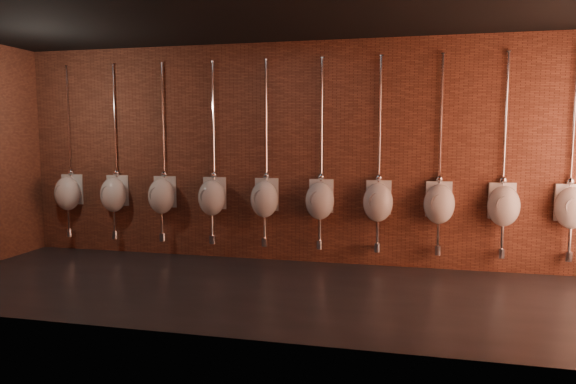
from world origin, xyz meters
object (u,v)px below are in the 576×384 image
Objects in this scene: urinal_9 at (571,207)px; urinal_2 at (162,195)px; urinal_5 at (320,200)px; urinal_4 at (265,198)px; urinal_6 at (378,201)px; urinal_1 at (114,194)px; urinal_0 at (68,193)px; urinal_7 at (439,203)px; urinal_3 at (212,197)px; urinal_8 at (504,205)px.

urinal_2 is at bearing 180.00° from urinal_9.
urinal_4 is at bearing 180.00° from urinal_5.
urinal_6 is (1.64, 0.00, 0.00)m from urinal_4.
urinal_1 and urinal_4 have the same top height.
urinal_2 is at bearing 0.00° from urinal_0.
urinal_7 is at bearing 0.00° from urinal_1.
urinal_0 is 1.00× the size of urinal_7.
urinal_6 is (3.28, 0.00, 0.00)m from urinal_2.
urinal_9 is (7.38, 0.00, 0.00)m from urinal_0.
urinal_1 is 4.10m from urinal_6.
urinal_3 is 0.82m from urinal_4.
urinal_1 and urinal_2 have the same top height.
urinal_0 is 1.00× the size of urinal_5.
urinal_3 and urinal_6 have the same top height.
urinal_3 and urinal_8 have the same top height.
urinal_7 is at bearing 0.00° from urinal_2.
urinal_2 is at bearing 180.00° from urinal_5.
urinal_5 is at bearing 180.00° from urinal_6.
urinal_1 is (0.82, 0.00, 0.00)m from urinal_0.
urinal_2 is 1.64m from urinal_4.
urinal_3 is at bearing 180.00° from urinal_4.
urinal_3 is 2.46m from urinal_6.
urinal_3 is 1.00× the size of urinal_6.
urinal_4 is at bearing 0.00° from urinal_3.
urinal_0 is 4.10m from urinal_5.
urinal_7 is 0.82m from urinal_8.
urinal_0 is 2.46m from urinal_3.
urinal_5 is (0.82, 0.00, 0.00)m from urinal_4.
urinal_4 is 1.00× the size of urinal_9.
urinal_1 is at bearing 180.00° from urinal_7.
urinal_7 is 1.00× the size of urinal_8.
urinal_5 is 1.00× the size of urinal_9.
urinal_0 is 1.00× the size of urinal_1.
urinal_8 is at bearing 0.00° from urinal_1.
urinal_2 is 4.92m from urinal_8.
urinal_8 is (4.92, 0.00, 0.00)m from urinal_2.
urinal_9 is (1.64, 0.00, 0.00)m from urinal_7.
urinal_9 is (2.46, 0.00, 0.00)m from urinal_6.
urinal_9 is at bearing 0.00° from urinal_3.
urinal_1 is 1.00× the size of urinal_9.
urinal_7 is at bearing 180.00° from urinal_8.
urinal_4 is (0.82, 0.00, 0.00)m from urinal_3.
urinal_1 is 1.00× the size of urinal_5.
urinal_3 and urinal_4 have the same top height.
urinal_4 is at bearing 0.00° from urinal_0.
urinal_5 is at bearing 0.00° from urinal_0.
urinal_1 is 1.64m from urinal_3.
urinal_8 is at bearing 0.00° from urinal_2.
urinal_6 and urinal_7 have the same top height.
urinal_2 is 1.00× the size of urinal_5.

